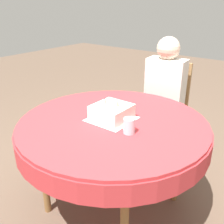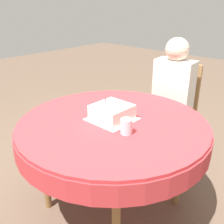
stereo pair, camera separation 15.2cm
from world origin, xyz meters
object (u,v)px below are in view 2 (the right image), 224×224
Objects in this scene: chair at (175,109)px; birthday_cake at (112,112)px; person at (172,91)px; drinking_glass at (126,126)px.

birthday_cake is (0.05, -0.98, 0.30)m from chair.
person is 0.89m from birthday_cake.
chair is 0.79× the size of person.
person reaches higher than chair.
birthday_cake reaches higher than drinking_glass.
chair is 0.24m from person.
chair is 1.14m from drinking_glass.
person is 12.26× the size of drinking_glass.
person reaches higher than birthday_cake.
person is at bearing 104.67° from drinking_glass.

